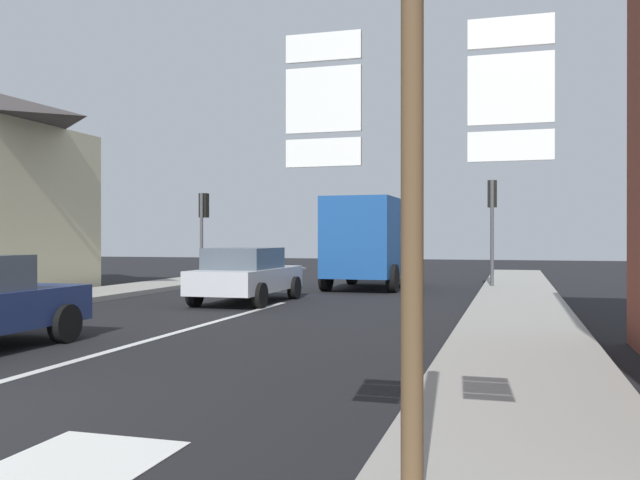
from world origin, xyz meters
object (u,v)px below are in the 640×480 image
delivery_truck (369,240)px  traffic_light_far_right (492,209)px  traffic_light_far_left (203,217)px  route_sign_post (413,209)px  sedan_far (246,274)px

delivery_truck → traffic_light_far_right: (4.06, 0.62, 1.06)m
traffic_light_far_left → route_sign_post: bearing=-60.8°
sedan_far → traffic_light_far_right: size_ratio=1.15×
route_sign_post → traffic_light_far_left: bearing=119.2°
route_sign_post → traffic_light_far_left: 21.61m
delivery_truck → traffic_light_far_right: bearing=8.7°
delivery_truck → traffic_light_far_left: traffic_light_far_left is taller
route_sign_post → traffic_light_far_right: 19.17m
route_sign_post → traffic_light_far_right: (-0.10, 19.15, 0.80)m
route_sign_post → traffic_light_far_right: bearing=90.3°
delivery_truck → traffic_light_far_left: size_ratio=1.49×
sedan_far → delivery_truck: bearing=70.4°
traffic_light_far_right → traffic_light_far_left: 10.43m
delivery_truck → traffic_light_far_left: (-6.37, 0.33, 0.86)m
route_sign_post → traffic_light_far_left: traffic_light_far_left is taller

